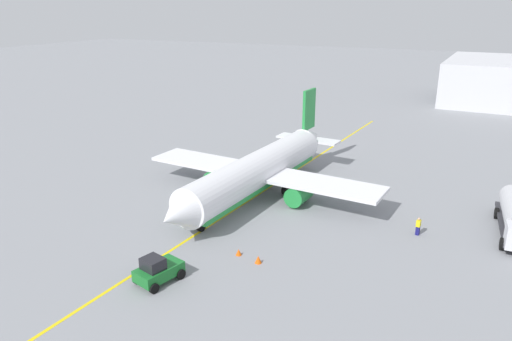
# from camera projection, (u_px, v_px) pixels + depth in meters

# --- Properties ---
(ground_plane) EXTENTS (400.00, 400.00, 0.00)m
(ground_plane) POSITION_uv_depth(u_px,v_px,m) (256.00, 196.00, 53.68)
(ground_plane) COLOR gray
(airplane) EXTENTS (32.25, 28.12, 9.95)m
(airplane) POSITION_uv_depth(u_px,v_px,m) (258.00, 171.00, 53.14)
(airplane) COLOR white
(airplane) RESTS_ON ground
(pushback_tug) EXTENTS (3.99, 3.09, 2.20)m
(pushback_tug) POSITION_uv_depth(u_px,v_px,m) (158.00, 270.00, 36.71)
(pushback_tug) COLOR #196B28
(pushback_tug) RESTS_ON ground
(refueling_worker) EXTENTS (0.56, 0.42, 1.71)m
(refueling_worker) POSITION_uv_depth(u_px,v_px,m) (418.00, 226.00, 44.38)
(refueling_worker) COLOR navy
(refueling_worker) RESTS_ON ground
(safety_cone_nose) EXTENTS (0.58, 0.58, 0.65)m
(safety_cone_nose) POSITION_uv_depth(u_px,v_px,m) (258.00, 259.00, 39.62)
(safety_cone_nose) COLOR #F2590F
(safety_cone_nose) RESTS_ON ground
(safety_cone_wingtip) EXTENTS (0.51, 0.51, 0.57)m
(safety_cone_wingtip) POSITION_uv_depth(u_px,v_px,m) (239.00, 252.00, 40.88)
(safety_cone_wingtip) COLOR #F2590F
(safety_cone_wingtip) RESTS_ON ground
(distant_hangar) EXTENTS (31.55, 20.67, 9.05)m
(distant_hangar) POSITION_uv_depth(u_px,v_px,m) (494.00, 80.00, 105.95)
(distant_hangar) COLOR silver
(distant_hangar) RESTS_ON ground
(taxi_line_marking) EXTENTS (84.50, 7.34, 0.01)m
(taxi_line_marking) POSITION_uv_depth(u_px,v_px,m) (256.00, 196.00, 53.68)
(taxi_line_marking) COLOR yellow
(taxi_line_marking) RESTS_ON ground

